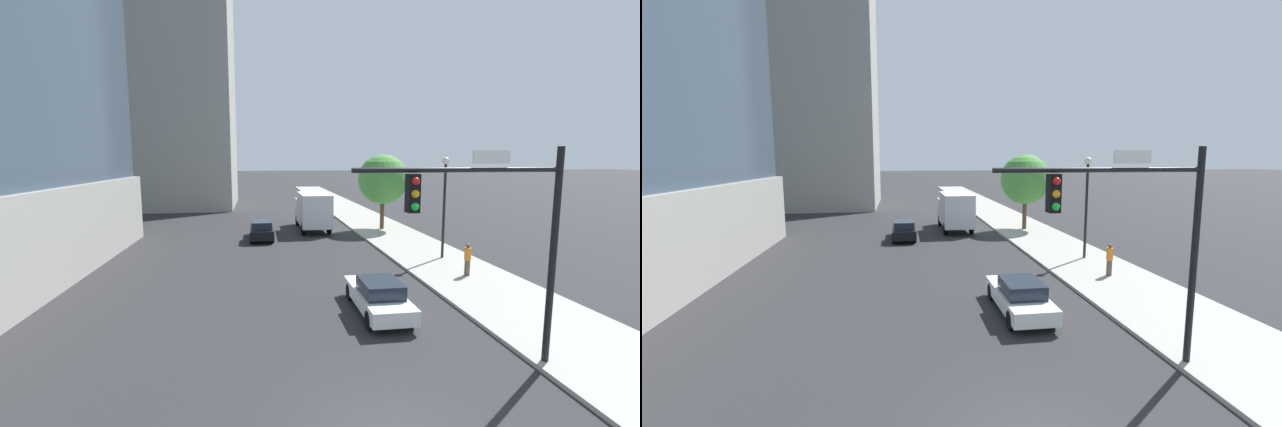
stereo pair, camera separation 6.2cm
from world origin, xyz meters
The scene contains 9 objects.
sidewalk centered at (7.95, 20.00, 0.07)m, with size 5.20×120.00×0.15m, color #9E9B93.
construction_building centered at (-13.38, 47.81, 18.42)m, with size 16.35×15.77×41.57m.
traffic_light_pole centered at (3.80, 2.61, 4.55)m, with size 6.17×0.48×6.43m.
street_lamp centered at (8.46, 15.34, 4.15)m, with size 0.44×0.44×6.17m.
street_tree centered at (7.92, 25.99, 4.43)m, with size 4.27×4.27×6.43m.
car_black centered at (-2.49, 23.53, 0.75)m, with size 1.77×4.71×1.53m.
car_white centered at (1.97, 7.48, 0.72)m, with size 1.77×4.79×1.44m.
box_truck centered at (1.97, 26.97, 1.82)m, with size 2.46×6.94×3.29m.
pedestrian_orange_shirt centered at (8.01, 11.48, 1.02)m, with size 0.34×0.34×1.70m.
Camera 2 is at (-2.72, -7.87, 6.24)m, focal length 22.88 mm.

